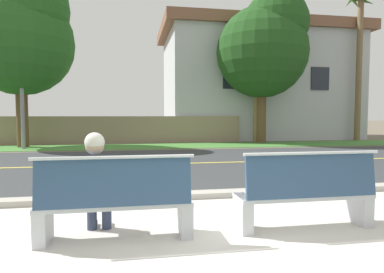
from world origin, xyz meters
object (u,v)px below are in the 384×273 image
Objects in this scene: streetlamp at (22,46)px; shade_tree_left at (265,45)px; bench_right at (306,194)px; bench_left at (116,203)px; palm_tree_tall at (361,16)px; seated_person_blue at (96,181)px; shade_tree_far_left at (23,34)px; palm_tree_short at (258,0)px.

shade_tree_left is at bearing 5.72° from streetlamp.
bench_right is 13.96m from streetlamp.
palm_tree_tall is (12.84, 13.32, 6.56)m from bench_left.
bench_left is 1.00× the size of bench_right.
bench_right is at bearing -110.08° from shade_tree_left.
bench_right is 18.19m from palm_tree_tall.
bench_right is at bearing 0.00° from bench_left.
shade_tree_far_left reaches higher than seated_person_blue.
palm_tree_tall reaches higher than bench_right.
shade_tree_left is (6.98, 12.71, 4.61)m from bench_left.
shade_tree_far_left is 11.56m from shade_tree_left.
shade_tree_far_left is at bearing -176.08° from palm_tree_short.
bench_left is at bearing -118.76° from shade_tree_left.
palm_tree_short is (-0.36, 0.25, 2.36)m from shade_tree_left.
shade_tree_far_left is at bearing 119.50° from bench_right.
palm_tree_short is (11.19, 0.77, 2.40)m from shade_tree_far_left.
seated_person_blue is 0.16× the size of streetlamp.
palm_tree_short is at bearing 62.95° from bench_left.
bench_right is 0.20× the size of palm_tree_tall.
bench_right is 2.58m from seated_person_blue.
palm_tree_tall reaches higher than streetlamp.
streetlamp is at bearing -174.28° from shade_tree_left.
streetlamp is (-4.20, 11.40, 3.69)m from seated_person_blue.
palm_tree_short is (6.62, 12.97, 6.97)m from bench_left.
streetlamp is at bearing -174.22° from palm_tree_tall.
palm_tree_tall is at bearing 51.71° from bench_right.
palm_tree_short reaches higher than seated_person_blue.
bench_left is 1.39× the size of seated_person_blue.
shade_tree_left is at bearing 60.11° from seated_person_blue.
bench_left is 13.81m from shade_tree_far_left.
bench_right is 0.23× the size of streetlamp.
shade_tree_left is at bearing -174.11° from palm_tree_tall.
shade_tree_left reaches higher than shade_tree_far_left.
palm_tree_short is (4.29, 12.97, 6.97)m from bench_right.
palm_tree_tall is at bearing 3.23° from palm_tree_short.
shade_tree_left reaches higher than streetlamp.
palm_tree_short reaches higher than palm_tree_tall.
bench_right is 1.39× the size of seated_person_blue.
palm_tree_short is at bearing -176.77° from palm_tree_tall.
seated_person_blue is 0.13× the size of palm_tree_short.
palm_tree_short is (6.85, 12.80, 6.75)m from seated_person_blue.
streetlamp is 0.83× the size of palm_tree_short.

